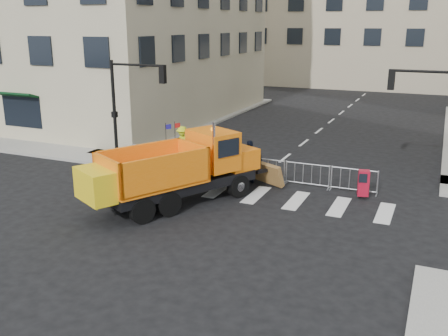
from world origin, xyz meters
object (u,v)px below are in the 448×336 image
at_px(plow_truck, 176,169).
at_px(cop_a, 234,170).
at_px(cop_b, 228,162).
at_px(worker, 183,143).
at_px(newspaper_box, 363,183).
at_px(cop_c, 250,162).

bearing_deg(plow_truck, cop_a, 3.35).
bearing_deg(plow_truck, cop_b, 17.12).
bearing_deg(plow_truck, worker, 53.54).
distance_m(cop_b, newspaper_box, 6.25).
xyz_separation_m(worker, newspaper_box, (9.86, -2.22, -0.34)).
height_order(cop_a, cop_b, cop_b).
height_order(cop_b, cop_c, cop_c).
distance_m(plow_truck, newspaper_box, 7.93).
distance_m(cop_a, worker, 5.21).
relative_size(cop_a, cop_c, 0.79).
distance_m(plow_truck, cop_b, 3.88).
height_order(plow_truck, cop_a, plow_truck).
distance_m(plow_truck, cop_c, 4.30).
xyz_separation_m(cop_a, cop_c, (0.41, 0.90, 0.22)).
distance_m(cop_a, cop_c, 1.01).
xyz_separation_m(cop_a, worker, (-4.27, 2.98, 0.24)).
relative_size(cop_a, worker, 0.90).
bearing_deg(cop_c, cop_b, -29.10).
bearing_deg(newspaper_box, plow_truck, -164.93).
relative_size(cop_b, worker, 1.02).
bearing_deg(plow_truck, cop_c, 3.24).
xyz_separation_m(cop_b, worker, (-3.61, 2.21, 0.13)).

